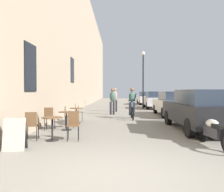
# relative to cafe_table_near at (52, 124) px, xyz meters

# --- Properties ---
(ground_plane) EXTENTS (88.00, 88.00, 0.00)m
(ground_plane) POSITION_rel_cafe_table_near_xyz_m (2.10, -2.90, -0.52)
(ground_plane) COLOR gray
(building_facade_left) EXTENTS (0.54, 68.00, 12.03)m
(building_facade_left) POSITION_rel_cafe_table_near_xyz_m (-1.35, 11.10, 5.49)
(building_facade_left) COLOR tan
(building_facade_left) RESTS_ON ground_plane
(cafe_table_near) EXTENTS (0.64, 0.64, 0.72)m
(cafe_table_near) POSITION_rel_cafe_table_near_xyz_m (0.00, 0.00, 0.00)
(cafe_table_near) COLOR black
(cafe_table_near) RESTS_ON ground_plane
(cafe_chair_near_toward_street) EXTENTS (0.44, 0.44, 0.89)m
(cafe_chair_near_toward_street) POSITION_rel_cafe_table_near_xyz_m (-0.61, -0.07, -0.00)
(cafe_chair_near_toward_street) COLOR black
(cafe_chair_near_toward_street) RESTS_ON ground_plane
(cafe_chair_near_toward_wall) EXTENTS (0.42, 0.42, 0.89)m
(cafe_chair_near_toward_wall) POSITION_rel_cafe_table_near_xyz_m (0.64, 0.08, -0.00)
(cafe_chair_near_toward_wall) COLOR black
(cafe_chair_near_toward_wall) RESTS_ON ground_plane
(cafe_table_mid) EXTENTS (0.64, 0.64, 0.72)m
(cafe_table_mid) POSITION_rel_cafe_table_near_xyz_m (0.03, 1.91, 0.00)
(cafe_table_mid) COLOR black
(cafe_table_mid) RESTS_ON ground_plane
(cafe_chair_mid_toward_street) EXTENTS (0.43, 0.43, 0.89)m
(cafe_chair_mid_toward_street) POSITION_rel_cafe_table_near_xyz_m (-0.04, 2.46, -0.00)
(cafe_chair_mid_toward_street) COLOR black
(cafe_chair_mid_toward_street) RESTS_ON ground_plane
(cafe_chair_mid_toward_wall) EXTENTS (0.40, 0.40, 0.89)m
(cafe_chair_mid_toward_wall) POSITION_rel_cafe_table_near_xyz_m (-0.63, 1.83, -0.00)
(cafe_chair_mid_toward_wall) COLOR black
(cafe_chair_mid_toward_wall) RESTS_ON ground_plane
(cafe_table_far) EXTENTS (0.64, 0.64, 0.72)m
(cafe_table_far) POSITION_rel_cafe_table_near_xyz_m (0.09, 3.82, 0.00)
(cafe_table_far) COLOR black
(cafe_table_far) RESTS_ON ground_plane
(cafe_chair_far_toward_street) EXTENTS (0.43, 0.43, 0.89)m
(cafe_chair_far_toward_street) POSITION_rel_cafe_table_near_xyz_m (0.02, 4.49, -0.00)
(cafe_chair_far_toward_street) COLOR black
(cafe_chair_far_toward_street) RESTS_ON ground_plane
(cafe_chair_far_toward_wall) EXTENTS (0.43, 0.43, 0.89)m
(cafe_chair_far_toward_wall) POSITION_rel_cafe_table_near_xyz_m (0.17, 3.22, -0.00)
(cafe_chair_far_toward_wall) COLOR black
(cafe_chair_far_toward_wall) RESTS_ON ground_plane
(sandwich_board_sign) EXTENTS (0.59, 0.44, 0.84)m
(sandwich_board_sign) POSITION_rel_cafe_table_near_xyz_m (-0.64, -1.15, -0.11)
(sandwich_board_sign) COLOR black
(sandwich_board_sign) RESTS_ON ground_plane
(cyclist_on_bicycle) EXTENTS (0.52, 1.76, 1.74)m
(cyclist_on_bicycle) POSITION_rel_cafe_table_near_xyz_m (2.83, 5.58, 0.29)
(cyclist_on_bicycle) COLOR black
(cyclist_on_bicycle) RESTS_ON ground_plane
(pedestrian_near) EXTENTS (0.38, 0.29, 1.71)m
(pedestrian_near) POSITION_rel_cafe_table_near_xyz_m (1.70, 7.83, 0.44)
(pedestrian_near) COLOR #26262D
(pedestrian_near) RESTS_ON ground_plane
(pedestrian_mid) EXTENTS (0.36, 0.27, 1.74)m
(pedestrian_mid) POSITION_rel_cafe_table_near_xyz_m (1.87, 9.88, 0.46)
(pedestrian_mid) COLOR #26262D
(pedestrian_mid) RESTS_ON ground_plane
(street_lamp) EXTENTS (0.32, 0.32, 4.90)m
(street_lamp) POSITION_rel_cafe_table_near_xyz_m (4.27, 12.85, 2.59)
(street_lamp) COLOR black
(street_lamp) RESTS_ON ground_plane
(parked_car_nearest) EXTENTS (1.93, 4.45, 1.57)m
(parked_car_nearest) POSITION_rel_cafe_table_near_xyz_m (5.17, 1.85, 0.29)
(parked_car_nearest) COLOR black
(parked_car_nearest) RESTS_ON ground_plane
(parked_car_second) EXTENTS (1.78, 4.19, 1.49)m
(parked_car_second) POSITION_rel_cafe_table_near_xyz_m (5.39, 7.09, 0.25)
(parked_car_second) COLOR beige
(parked_car_second) RESTS_ON ground_plane
(parked_car_third) EXTENTS (1.86, 4.20, 1.48)m
(parked_car_third) POSITION_rel_cafe_table_near_xyz_m (5.33, 13.10, 0.24)
(parked_car_third) COLOR #B7B7BC
(parked_car_third) RESTS_ON ground_plane
(parked_car_fourth) EXTENTS (1.73, 4.05, 1.44)m
(parked_car_fourth) POSITION_rel_cafe_table_near_xyz_m (5.28, 18.97, 0.22)
(parked_car_fourth) COLOR #B7B7BC
(parked_car_fourth) RESTS_ON ground_plane
(parked_motorcycle) EXTENTS (0.62, 2.14, 0.92)m
(parked_motorcycle) POSITION_rel_cafe_table_near_xyz_m (4.64, -0.72, -0.12)
(parked_motorcycle) COLOR black
(parked_motorcycle) RESTS_ON ground_plane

